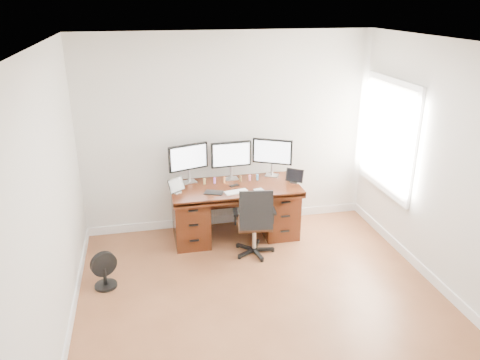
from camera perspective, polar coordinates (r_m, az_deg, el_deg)
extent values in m
plane|color=brown|center=(5.04, 3.75, -16.35)|extent=(4.50, 4.50, 0.00)
cube|color=silver|center=(6.42, -1.42, 5.72)|extent=(4.00, 0.10, 2.70)
cube|color=silver|center=(5.25, 25.66, -0.09)|extent=(0.10, 4.50, 2.70)
cube|color=white|center=(6.39, 17.60, 5.12)|extent=(0.04, 1.30, 1.50)
cube|color=white|center=(6.38, 17.44, 5.12)|extent=(0.01, 1.15, 1.35)
cube|color=#421C0D|center=(6.20, -0.59, -0.95)|extent=(1.70, 0.80, 0.05)
cube|color=#421C0D|center=(6.30, -6.04, -4.44)|extent=(0.45, 0.70, 0.70)
cube|color=#421C0D|center=(6.52, 4.60, -3.47)|extent=(0.45, 0.70, 0.70)
cube|color=black|center=(6.56, -1.11, -1.79)|extent=(0.74, 0.03, 0.40)
cylinder|color=black|center=(6.11, 1.71, -8.53)|extent=(0.56, 0.56, 0.07)
cylinder|color=silver|center=(6.01, 1.73, -6.77)|extent=(0.05, 0.05, 0.35)
cube|color=#3E2212|center=(5.93, 1.75, -5.26)|extent=(0.48, 0.46, 0.06)
cube|color=black|center=(5.64, 1.99, -3.74)|extent=(0.41, 0.10, 0.49)
cube|color=black|center=(5.84, -0.57, -3.95)|extent=(0.08, 0.22, 0.03)
cube|color=black|center=(5.89, 4.09, -3.78)|extent=(0.08, 0.22, 0.03)
cylinder|color=black|center=(5.68, -16.02, -12.24)|extent=(0.25, 0.25, 0.03)
cylinder|color=black|center=(5.61, -16.15, -11.21)|extent=(0.04, 0.04, 0.21)
cylinder|color=black|center=(5.54, -16.30, -9.90)|extent=(0.29, 0.18, 0.29)
cube|color=silver|center=(6.36, -6.20, -0.21)|extent=(0.21, 0.19, 0.01)
cylinder|color=silver|center=(6.33, -6.23, 0.51)|extent=(0.04, 0.04, 0.18)
cube|color=black|center=(6.24, -6.33, 2.78)|extent=(0.54, 0.20, 0.35)
cube|color=white|center=(6.22, -6.26, 2.73)|extent=(0.48, 0.15, 0.30)
cube|color=silver|center=(6.44, -1.07, 0.19)|extent=(0.19, 0.15, 0.01)
cylinder|color=silver|center=(6.41, -1.08, 0.90)|extent=(0.04, 0.04, 0.18)
cube|color=black|center=(6.32, -1.09, 3.15)|extent=(0.55, 0.06, 0.35)
cube|color=white|center=(6.30, -1.05, 3.10)|extent=(0.50, 0.03, 0.30)
cube|color=silver|center=(6.57, 3.90, 0.58)|extent=(0.22, 0.21, 0.01)
cylinder|color=silver|center=(6.54, 3.92, 1.28)|extent=(0.04, 0.04, 0.18)
cube|color=black|center=(6.45, 3.98, 3.49)|extent=(0.50, 0.28, 0.35)
cube|color=white|center=(6.43, 3.94, 3.43)|extent=(0.45, 0.23, 0.30)
cube|color=silver|center=(6.05, -7.72, -1.43)|extent=(0.13, 0.12, 0.01)
cube|color=black|center=(6.01, -7.76, -0.61)|extent=(0.23, 0.20, 0.17)
cube|color=silver|center=(6.35, 6.66, -0.26)|extent=(0.13, 0.12, 0.01)
cube|color=black|center=(6.31, 6.69, 0.53)|extent=(0.23, 0.19, 0.17)
cube|color=white|center=(5.99, -0.45, -1.46)|extent=(0.32, 0.18, 0.01)
cube|color=#BABCC1|center=(6.05, 2.34, -1.25)|extent=(0.14, 0.14, 0.01)
cube|color=black|center=(5.99, -3.21, -1.52)|extent=(0.28, 0.23, 0.01)
cube|color=black|center=(6.19, -0.73, -0.68)|extent=(0.14, 0.10, 0.01)
cylinder|color=#E7C470|center=(6.26, -4.35, -0.27)|extent=(0.03, 0.03, 0.06)
sphere|color=#E7C470|center=(6.25, -4.36, 0.08)|extent=(0.03, 0.03, 0.03)
cylinder|color=#B65EE1|center=(6.28, -3.12, -0.17)|extent=(0.03, 0.03, 0.06)
sphere|color=#B65EE1|center=(6.26, -3.13, 0.17)|extent=(0.03, 0.03, 0.03)
cylinder|color=#FC9653|center=(6.30, -1.93, -0.08)|extent=(0.03, 0.03, 0.06)
sphere|color=#FC9653|center=(6.28, -1.93, 0.27)|extent=(0.03, 0.03, 0.03)
cylinder|color=brown|center=(6.34, 0.05, 0.08)|extent=(0.03, 0.03, 0.06)
sphere|color=brown|center=(6.32, 0.05, 0.42)|extent=(0.03, 0.03, 0.03)
cylinder|color=pink|center=(6.37, 1.20, 0.17)|extent=(0.03, 0.03, 0.06)
sphere|color=pink|center=(6.35, 1.21, 0.51)|extent=(0.03, 0.03, 0.03)
cylinder|color=#52AEEF|center=(6.39, 2.12, 0.24)|extent=(0.03, 0.03, 0.06)
sphere|color=#52AEEF|center=(6.38, 2.12, 0.58)|extent=(0.03, 0.03, 0.03)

